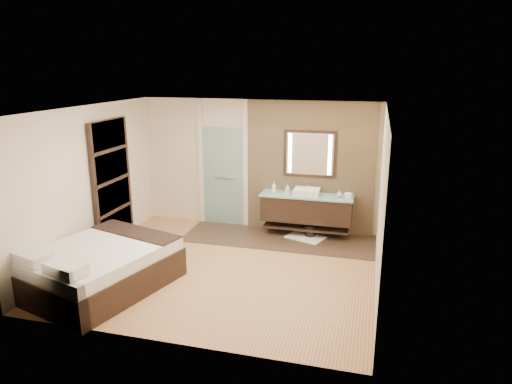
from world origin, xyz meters
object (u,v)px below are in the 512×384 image
(vanity, at_px, (306,208))
(mirror_unit, at_px, (310,154))
(waste_bin, at_px, (310,231))
(bed, at_px, (99,267))

(vanity, bearing_deg, mirror_unit, 90.00)
(mirror_unit, bearing_deg, waste_bin, -71.10)
(vanity, bearing_deg, bed, -131.82)
(mirror_unit, bearing_deg, bed, -129.71)
(mirror_unit, distance_m, waste_bin, 1.56)
(mirror_unit, xyz_separation_m, bed, (-2.75, -3.31, -1.31))
(mirror_unit, height_order, bed, mirror_unit)
(vanity, distance_m, bed, 4.13)
(bed, relative_size, waste_bin, 9.96)
(vanity, xyz_separation_m, waste_bin, (0.10, -0.07, -0.45))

